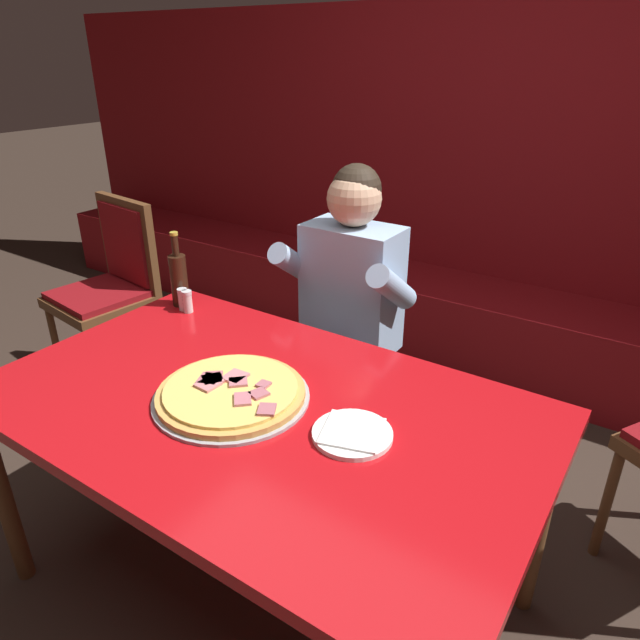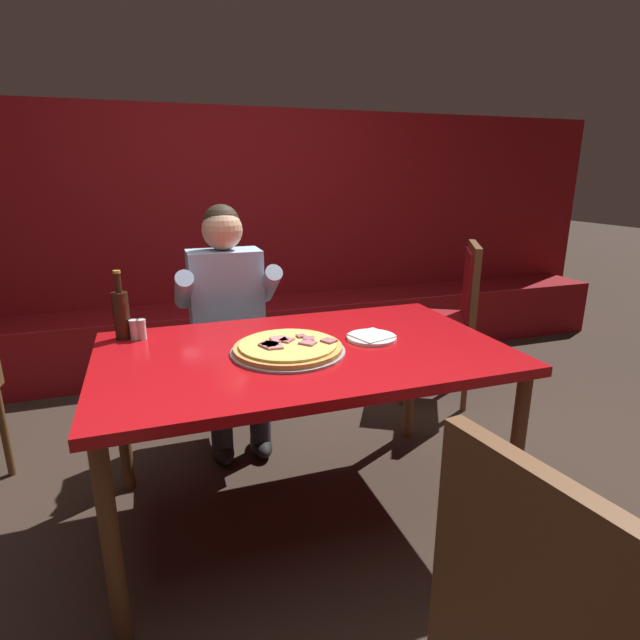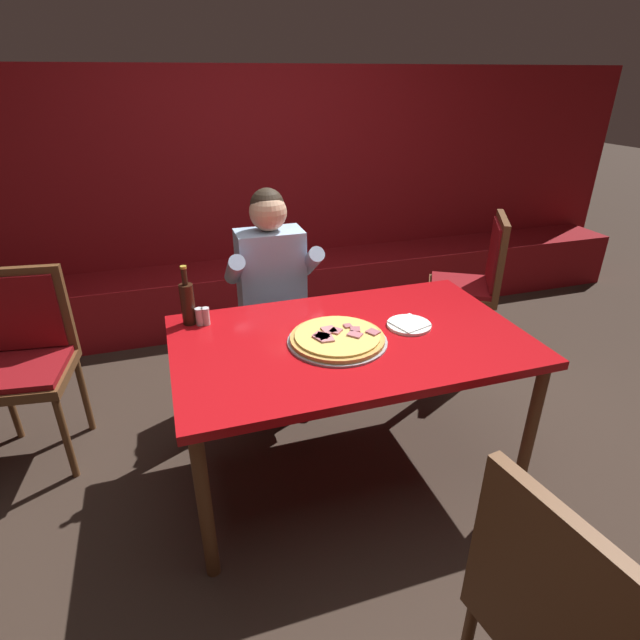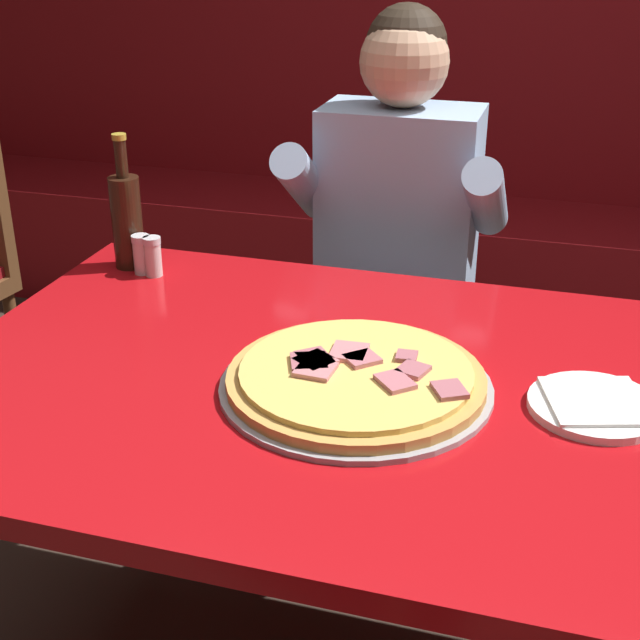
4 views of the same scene
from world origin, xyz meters
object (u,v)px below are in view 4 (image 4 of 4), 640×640
at_px(main_dining_table, 400,422).
at_px(pizza, 356,379).
at_px(plate_white_paper, 595,405).
at_px(shaker_oregano, 142,256).
at_px(shaker_parmesan, 153,258).
at_px(diner_seated_blue_shirt, 390,252).
at_px(beer_bottle, 127,218).

bearing_deg(main_dining_table, pizza, -157.77).
distance_m(main_dining_table, pizza, 0.12).
height_order(plate_white_paper, shaker_oregano, shaker_oregano).
height_order(shaker_parmesan, diner_seated_blue_shirt, diner_seated_blue_shirt).
relative_size(plate_white_paper, shaker_oregano, 2.44).
relative_size(beer_bottle, diner_seated_blue_shirt, 0.23).
bearing_deg(beer_bottle, shaker_oregano, -34.78).
relative_size(beer_bottle, shaker_oregano, 3.40).
distance_m(plate_white_paper, beer_bottle, 1.05).
bearing_deg(main_dining_table, shaker_oregano, 152.44).
distance_m(pizza, plate_white_paper, 0.38).
relative_size(main_dining_table, pizza, 3.56).
height_order(pizza, plate_white_paper, pizza).
height_order(plate_white_paper, beer_bottle, beer_bottle).
bearing_deg(shaker_parmesan, diner_seated_blue_shirt, 43.84).
relative_size(shaker_parmesan, diner_seated_blue_shirt, 0.07).
height_order(beer_bottle, shaker_parmesan, beer_bottle).
relative_size(plate_white_paper, shaker_parmesan, 2.44).
xyz_separation_m(pizza, plate_white_paper, (0.38, 0.04, -0.01)).
relative_size(pizza, shaker_parmesan, 5.20).
xyz_separation_m(beer_bottle, diner_seated_blue_shirt, (0.50, 0.37, -0.16)).
bearing_deg(main_dining_table, beer_bottle, 151.94).
bearing_deg(main_dining_table, diner_seated_blue_shirt, 103.80).
xyz_separation_m(main_dining_table, pizza, (-0.07, -0.03, 0.09)).
xyz_separation_m(pizza, shaker_oregano, (-0.57, 0.36, 0.02)).
distance_m(main_dining_table, shaker_oregano, 0.73).
relative_size(beer_bottle, shaker_parmesan, 3.40).
height_order(main_dining_table, beer_bottle, beer_bottle).
xyz_separation_m(shaker_oregano, diner_seated_blue_shirt, (0.46, 0.41, -0.09)).
height_order(pizza, shaker_parmesan, shaker_parmesan).
distance_m(plate_white_paper, diner_seated_blue_shirt, 0.87).
bearing_deg(shaker_oregano, diner_seated_blue_shirt, 41.60).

